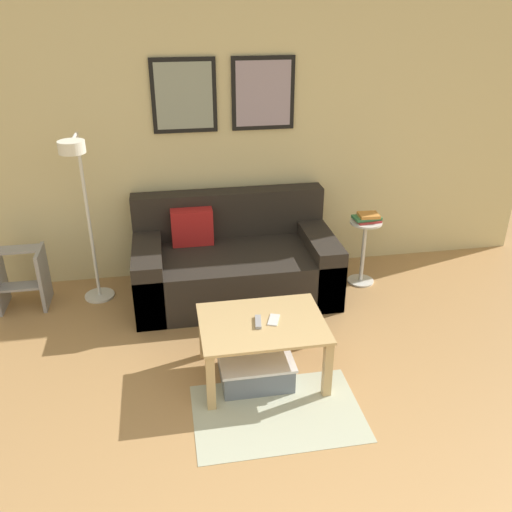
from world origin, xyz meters
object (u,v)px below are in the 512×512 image
Objects in this scene: couch at (234,263)px; side_table at (364,247)px; coffee_table at (262,332)px; storage_bin at (255,366)px; floor_lamp at (82,198)px; step_stool at (21,277)px; remote_control at (258,322)px; book_stack at (368,217)px; cell_phone at (274,320)px.

couch is 1.19m from side_table.
storage_bin is at bearing -153.70° from coffee_table.
storage_bin is 1.88m from floor_lamp.
storage_bin is 2.21m from step_stool.
step_stool is (-1.80, 0.07, -0.01)m from couch.
storage_bin is at bearing -134.82° from remote_control.
step_stool reaches higher than remote_control.
side_table is at bearing -149.64° from book_stack.
step_stool is at bearing 143.57° from storage_bin.
remote_control is 0.29× the size of step_stool.
storage_bin is at bearing -91.16° from couch.
floor_lamp is at bearing -178.87° from book_stack.
couch reaches higher than book_stack.
book_stack is (2.39, 0.05, -0.35)m from floor_lamp.
side_table reaches higher than storage_bin.
floor_lamp reaches higher than storage_bin.
storage_bin is at bearing -135.06° from side_table.
floor_lamp is at bearing -12.63° from step_stool.
book_stack is at bearing 45.49° from coffee_table.
side_table is at bearing 53.51° from remote_control.
couch reaches higher than remote_control.
side_table is 2.44× the size of book_stack.
couch is at bearing 179.14° from book_stack.
couch is 1.25m from storage_bin.
cell_phone is at bearing 16.55° from remote_control.
book_stack is at bearing 1.13° from floor_lamp.
floor_lamp is 9.80× the size of remote_control.
book_stack is 1.71m from remote_control.
side_table reaches higher than cell_phone.
step_stool is at bearing 178.15° from side_table.
coffee_table is at bearing -134.37° from side_table.
floor_lamp reaches higher than remote_control.
side_table is 2.99m from step_stool.
remote_control is 2.22m from step_stool.
storage_bin is 1.73m from side_table.
couch is 1.25m from book_stack.
floor_lamp is at bearing 144.37° from remote_control.
floor_lamp is (-1.19, -0.07, 0.70)m from couch.
cell_phone is 0.27× the size of step_stool.
coffee_table is 1.39× the size of side_table.
couch reaches higher than side_table.
coffee_table is at bearing -43.14° from floor_lamp.
step_stool reaches higher than cell_phone.
storage_bin is at bearing -144.87° from cell_phone.
cell_phone is (-1.09, -1.18, -0.20)m from book_stack.
side_table reaches higher than remote_control.
side_table reaches higher than coffee_table.
storage_bin is (-0.06, -0.03, -0.26)m from coffee_table.
cell_phone is at bearing 14.56° from storage_bin.
storage_bin is 3.35× the size of remote_control.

